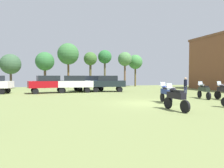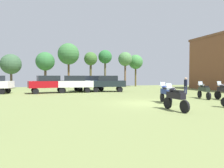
% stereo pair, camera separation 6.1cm
% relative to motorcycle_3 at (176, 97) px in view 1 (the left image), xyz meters
% --- Properties ---
extents(ground_plane, '(44.00, 52.00, 0.02)m').
position_rel_motorcycle_3_xyz_m(ground_plane, '(-0.24, 3.33, -0.75)').
color(ground_plane, olive).
extents(motorcycle_3, '(0.62, 2.18, 1.51)m').
position_rel_motorcycle_3_xyz_m(motorcycle_3, '(0.00, 0.00, 0.00)').
color(motorcycle_3, black).
rests_on(motorcycle_3, ground).
extents(motorcycle_4, '(0.78, 2.17, 1.47)m').
position_rel_motorcycle_3_xyz_m(motorcycle_4, '(5.86, 4.51, -0.02)').
color(motorcycle_4, black).
rests_on(motorcycle_4, ground).
extents(motorcycle_9, '(0.70, 2.09, 1.49)m').
position_rel_motorcycle_3_xyz_m(motorcycle_9, '(1.20, 2.97, -0.01)').
color(motorcycle_9, black).
rests_on(motorcycle_9, ground).
extents(car_2, '(4.55, 2.54, 2.00)m').
position_rel_motorcycle_3_xyz_m(car_2, '(-1.87, 16.62, 0.43)').
color(car_2, black).
rests_on(car_2, ground).
extents(car_3, '(4.56, 2.56, 2.00)m').
position_rel_motorcycle_3_xyz_m(car_3, '(0.10, 14.52, 0.43)').
color(car_3, black).
rests_on(car_3, ground).
extents(car_4, '(4.56, 2.57, 2.00)m').
position_rel_motorcycle_3_xyz_m(car_4, '(-6.94, 14.39, 0.43)').
color(car_4, black).
rests_on(car_4, ground).
extents(car_5, '(4.38, 2.01, 2.00)m').
position_rel_motorcycle_3_xyz_m(car_5, '(-3.99, 14.48, 0.43)').
color(car_5, black).
rests_on(car_5, ground).
extents(person_1, '(0.45, 0.45, 1.80)m').
position_rel_motorcycle_3_xyz_m(person_1, '(7.05, 8.55, 0.32)').
color(person_1, '#242750').
rests_on(person_1, ground).
extents(tree_1, '(2.24, 2.24, 6.04)m').
position_rel_motorcycle_3_xyz_m(tree_1, '(-0.18, 24.27, 4.03)').
color(tree_1, '#4E462A').
rests_on(tree_1, ground).
extents(tree_2, '(3.00, 3.00, 5.83)m').
position_rel_motorcycle_3_xyz_m(tree_2, '(-7.54, 24.70, 3.54)').
color(tree_2, brown).
rests_on(tree_2, ground).
extents(tree_3, '(3.12, 3.12, 5.38)m').
position_rel_motorcycle_3_xyz_m(tree_3, '(-12.61, 24.98, 3.05)').
color(tree_3, '#4C3C34').
rests_on(tree_3, ground).
extents(tree_4, '(2.37, 2.37, 6.52)m').
position_rel_motorcycle_3_xyz_m(tree_4, '(2.43, 24.58, 4.48)').
color(tree_4, brown).
rests_on(tree_4, ground).
extents(tree_5, '(2.71, 2.71, 6.01)m').
position_rel_motorcycle_3_xyz_m(tree_5, '(8.75, 25.80, 3.86)').
color(tree_5, brown).
rests_on(tree_5, ground).
extents(tree_6, '(2.51, 2.51, 6.29)m').
position_rel_motorcycle_3_xyz_m(tree_6, '(6.15, 24.51, 4.21)').
color(tree_6, brown).
rests_on(tree_6, ground).
extents(tree_8, '(3.49, 3.49, 7.34)m').
position_rel_motorcycle_3_xyz_m(tree_8, '(-3.87, 24.28, 4.82)').
color(tree_8, brown).
rests_on(tree_8, ground).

